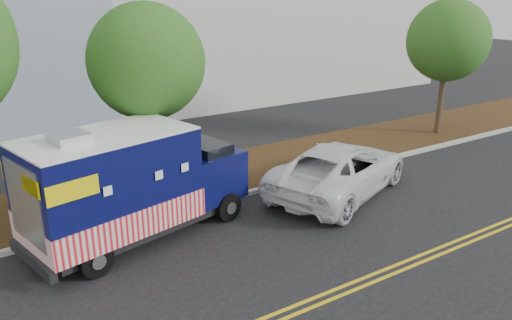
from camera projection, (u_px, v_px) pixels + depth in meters
ground at (190, 232)px, 14.30m from camera, size 120.00×120.00×0.00m
curb at (170, 212)px, 15.39m from camera, size 120.00×0.18×0.15m
mulch_strip at (146, 190)px, 17.07m from camera, size 120.00×4.00×0.15m
centerline_near at (279, 312)px, 10.75m from camera, size 120.00×0.10×0.01m
centerline_far at (285, 318)px, 10.55m from camera, size 120.00×0.10×0.01m
tree_b at (147, 62)px, 15.04m from camera, size 3.54×3.54×6.29m
tree_d at (448, 41)px, 22.21m from camera, size 3.63×3.63×6.22m
sign_post at (50, 199)px, 13.50m from camera, size 0.06×0.06×2.40m
food_truck at (129, 188)px, 13.47m from camera, size 6.70×3.69×3.35m
white_car at (339, 169)px, 16.80m from camera, size 6.72×4.89×1.70m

